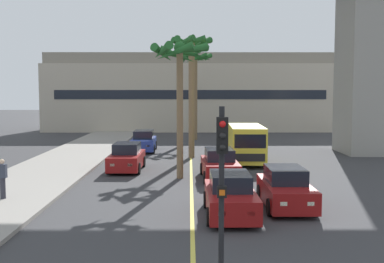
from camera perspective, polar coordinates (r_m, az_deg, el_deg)
The scene contains 14 objects.
sidewalk_left at distance 21.57m, azimuth -21.99°, elevation -7.37°, with size 4.80×80.00×0.15m, color gray.
lane_stripe_center at distance 27.94m, azimuth -0.11°, elevation -4.42°, with size 0.14×56.00×0.01m, color #DBCC4C.
pier_building_backdrop at distance 55.42m, azimuth -0.21°, elevation 4.65°, with size 32.71×8.04×8.70m.
car_queue_front at distance 17.37m, azimuth 4.62°, elevation -7.77°, with size 1.86×4.11×1.56m.
car_queue_second at distance 35.85m, azimuth -5.83°, elevation -1.22°, with size 1.88×4.12×1.56m.
car_queue_third at distance 18.94m, azimuth 11.16°, elevation -6.79°, with size 1.85×4.11×1.56m.
car_queue_fourth at distance 24.50m, azimuth 3.33°, elevation -4.05°, with size 1.96×4.16×1.56m.
car_queue_fifth at distance 27.35m, azimuth -7.84°, elevation -3.15°, with size 1.88×4.12×1.56m.
delivery_van at distance 29.81m, azimuth 6.52°, elevation -1.37°, with size 2.28×5.30×2.36m.
traffic_light_median_near at distance 10.10m, azimuth 3.59°, elevation -5.44°, with size 0.24×0.37×4.20m.
palm_tree_near_median at distance 24.40m, azimuth -1.46°, elevation 7.93°, with size 3.04×3.10×7.03m.
palm_tree_mid_median at distance 32.10m, azimuth -0.03°, elevation 8.54°, with size 2.90×2.91×8.24m.
palm_tree_far_median at distance 43.98m, azimuth 0.41°, elevation 7.54°, with size 3.19×3.22×8.09m.
pedestrian_near_crosswalk at distance 20.85m, azimuth -21.80°, elevation -5.20°, with size 0.34×0.22×1.62m.
Camera 1 is at (-0.09, -3.57, 4.52)m, focal length 44.43 mm.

